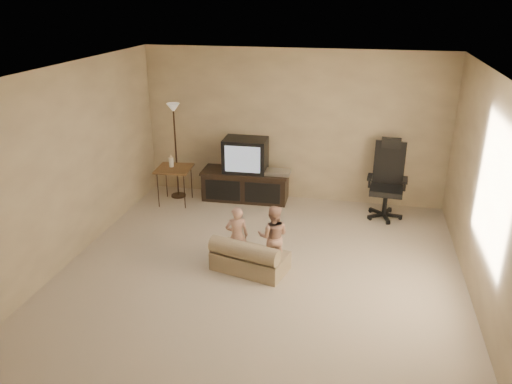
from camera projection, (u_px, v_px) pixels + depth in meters
floor at (258, 279)px, 6.16m from camera, size 5.50×5.50×0.00m
room_shell at (258, 163)px, 5.60m from camera, size 5.50×5.50×5.50m
tv_stand at (246, 175)px, 8.40m from camera, size 1.50×0.59×1.07m
office_chair at (386, 190)px, 7.76m from camera, size 0.61×0.64×1.23m
side_table at (174, 169)px, 8.21m from camera, size 0.59×0.59×0.83m
floor_lamp at (175, 130)px, 8.24m from camera, size 0.25×0.25×1.63m
child_sofa at (249, 258)px, 6.28m from camera, size 1.02×0.73×0.45m
toddler_left at (237, 236)px, 6.36m from camera, size 0.35×0.30×0.81m
toddler_right at (273, 236)px, 6.32m from camera, size 0.42×0.25×0.84m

